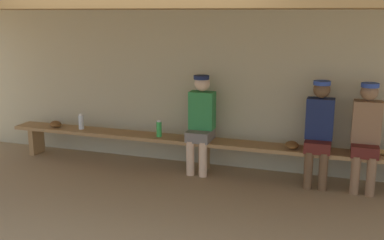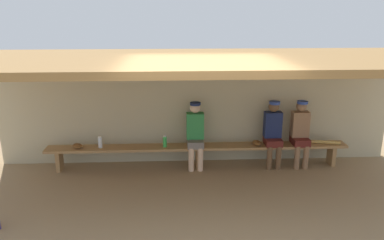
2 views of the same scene
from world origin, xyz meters
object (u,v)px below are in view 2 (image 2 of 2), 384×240
object	(u,v)px
baseball_glove_dark_brown	(77,146)
water_bottle_orange	(165,141)
player_with_sunglasses	(273,131)
bench	(198,149)
water_bottle_clear	(100,142)
player_rightmost	(300,130)
player_shirtless_tan	(195,132)
baseball_glove_worn	(257,143)
baseball_bat	(319,142)

from	to	relation	value
baseball_glove_dark_brown	water_bottle_orange	bearing A→B (deg)	45.96
player_with_sunglasses	water_bottle_orange	distance (m)	2.17
player_with_sunglasses	bench	bearing A→B (deg)	-179.86
player_with_sunglasses	water_bottle_clear	world-z (taller)	player_with_sunglasses
player_rightmost	water_bottle_orange	distance (m)	2.72
player_shirtless_tan	player_with_sunglasses	distance (m)	1.56
player_rightmost	baseball_glove_dark_brown	xyz separation A→B (m)	(-4.43, -0.02, -0.24)
baseball_glove_worn	baseball_bat	xyz separation A→B (m)	(1.29, 0.02, -0.01)
player_with_sunglasses	player_rightmost	distance (m)	0.56
water_bottle_clear	baseball_bat	distance (m)	4.40
player_with_sunglasses	player_shirtless_tan	bearing A→B (deg)	180.00
player_with_sunglasses	player_rightmost	world-z (taller)	same
player_with_sunglasses	water_bottle_orange	bearing A→B (deg)	-179.04
player_rightmost	baseball_bat	size ratio (longest dim) A/B	1.66
baseball_glove_dark_brown	baseball_glove_worn	world-z (taller)	same
player_shirtless_tan	water_bottle_orange	size ratio (longest dim) A/B	5.67
water_bottle_clear	player_with_sunglasses	bearing A→B (deg)	0.08
player_rightmost	baseball_bat	distance (m)	0.48
baseball_bat	baseball_glove_worn	bearing A→B (deg)	-166.34
player_with_sunglasses	baseball_glove_worn	world-z (taller)	player_with_sunglasses
player_with_sunglasses	player_rightmost	xyz separation A→B (m)	(0.56, 0.00, 0.00)
player_rightmost	baseball_glove_dark_brown	bearing A→B (deg)	-179.76
player_with_sunglasses	baseball_glove_dark_brown	distance (m)	3.88
player_shirtless_tan	baseball_glove_dark_brown	size ratio (longest dim) A/B	5.60
water_bottle_clear	baseball_bat	size ratio (longest dim) A/B	0.29
bench	water_bottle_clear	xyz separation A→B (m)	(-1.93, -0.00, 0.18)
player_with_sunglasses	water_bottle_clear	xyz separation A→B (m)	(-3.43, -0.00, -0.18)
baseball_bat	bench	bearing A→B (deg)	-167.31
water_bottle_clear	baseball_glove_worn	distance (m)	3.11
bench	water_bottle_clear	world-z (taller)	water_bottle_clear
player_rightmost	water_bottle_orange	world-z (taller)	player_rightmost
player_rightmost	bench	bearing A→B (deg)	-179.90
bench	baseball_glove_worn	world-z (taller)	baseball_glove_worn
baseball_bat	baseball_glove_dark_brown	bearing A→B (deg)	-167.13
water_bottle_orange	water_bottle_clear	world-z (taller)	water_bottle_orange
water_bottle_clear	water_bottle_orange	bearing A→B (deg)	-1.42
player_with_sunglasses	baseball_bat	distance (m)	1.00
bench	water_bottle_clear	distance (m)	1.94
player_shirtless_tan	water_bottle_clear	world-z (taller)	player_shirtless_tan
player_rightmost	baseball_glove_worn	world-z (taller)	player_rightmost
player_with_sunglasses	baseball_glove_dark_brown	bearing A→B (deg)	-179.72
player_shirtless_tan	baseball_glove_worn	distance (m)	1.26
player_with_sunglasses	baseball_glove_worn	distance (m)	0.40
player_shirtless_tan	water_bottle_orange	bearing A→B (deg)	-176.55
water_bottle_orange	bench	bearing A→B (deg)	2.86
water_bottle_clear	baseball_glove_dark_brown	bearing A→B (deg)	-178.19
bench	baseball_bat	xyz separation A→B (m)	(2.47, -0.00, 0.11)
player_with_sunglasses	baseball_glove_dark_brown	xyz separation A→B (m)	(-3.87, -0.02, -0.24)
player_rightmost	baseball_bat	bearing A→B (deg)	-0.50
water_bottle_orange	baseball_glove_worn	xyz separation A→B (m)	(1.84, 0.01, -0.07)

